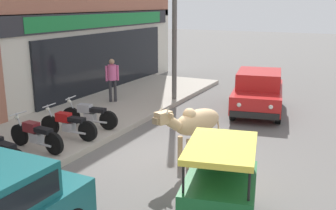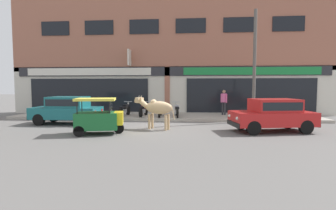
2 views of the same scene
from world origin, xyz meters
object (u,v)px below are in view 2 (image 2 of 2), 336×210
Objects in this scene: motorcycle_2 at (160,110)px; motorcycle_3 at (177,110)px; motorcycle_0 at (125,110)px; pedestrian at (224,100)px; utility_pole at (254,65)px; car_1 at (67,109)px; motorcycle_1 at (143,110)px; cow at (157,108)px; car_0 at (273,114)px; auto_rickshaw at (99,118)px.

motorcycle_2 and motorcycle_3 have the same top height.
motorcycle_3 is (3.24, -0.02, 0.00)m from motorcycle_0.
pedestrian is 3.12m from utility_pole.
car_1 is 10.52m from utility_pole.
motorcycle_1 is at bearing 178.09° from motorcycle_3.
cow reaches higher than motorcycle_1.
cow is 1.12× the size of motorcycle_2.
motorcycle_2 is (1.05, -0.14, 0.00)m from motorcycle_1.
cow is 0.33× the size of utility_pole.
cow is 1.12× the size of motorcycle_0.
utility_pole is at bearing -5.20° from motorcycle_0.
cow is 3.63m from motorcycle_2.
car_0 is at bearing -31.10° from motorcycle_1.
motorcycle_2 is 1.13× the size of pedestrian.
utility_pole reaches higher than motorcycle_1.
car_0 is 5.30m from pedestrian.
utility_pole is (6.44, -0.75, 2.65)m from motorcycle_1.
car_0 is at bearing -2.48° from cow.
auto_rickshaw is (-7.49, -1.22, -0.15)m from car_0.
motorcycle_3 is at bearing -1.91° from motorcycle_1.
car_1 reaches higher than motorcycle_1.
car_0 is (5.21, -0.23, -0.19)m from cow.
utility_pole is at bearing 91.94° from car_0.
motorcycle_1 is 0.30× the size of utility_pole.
motorcycle_0 is at bearing 92.63° from auto_rickshaw.
motorcycle_1 is at bearing 109.88° from cow.
motorcycle_2 is at bearing 145.24° from car_0.
auto_rickshaw is 1.17× the size of motorcycle_0.
auto_rickshaw reaches higher than motorcycle_2.
motorcycle_0 is 8.10m from utility_pole.
auto_rickshaw is at bearing -87.37° from motorcycle_0.
utility_pole reaches higher than motorcycle_0.
car_0 is 7.66m from motorcycle_1.
motorcycle_2 is (-0.29, 3.59, -0.45)m from cow.
motorcycle_2 is (-5.50, 3.82, -0.26)m from car_0.
car_0 reaches higher than motorcycle_3.
cow is at bearing 32.26° from auto_rickshaw.
utility_pole is at bearing 30.92° from auto_rickshaw.
car_1 is at bearing -153.48° from motorcycle_2.
pedestrian is (3.67, 4.83, 0.15)m from cow.
car_1 reaches higher than motorcycle_3.
motorcycle_0 is at bearing 124.46° from cow.
utility_pole is (10.09, 1.73, 2.39)m from car_1.
auto_rickshaw is (-2.29, -1.44, -0.35)m from cow.
motorcycle_0 and motorcycle_2 have the same top height.
motorcycle_3 is at bearing 171.19° from utility_pole.
motorcycle_1 is (-1.35, 3.73, -0.45)m from cow.
cow is at bearing 177.52° from car_0.
motorcycle_2 is 4.20m from pedestrian.
utility_pole is (1.43, -1.85, 2.06)m from pedestrian.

